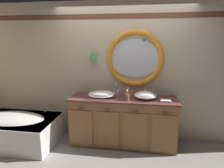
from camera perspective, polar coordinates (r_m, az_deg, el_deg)
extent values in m
plane|color=gray|center=(3.69, 1.82, -18.62)|extent=(14.00, 14.00, 0.00)
cube|color=beige|center=(3.78, 3.07, 3.33)|extent=(6.40, 0.08, 2.60)
cube|color=brown|center=(3.71, 3.20, 18.96)|extent=(6.27, 0.01, 0.09)
ellipsoid|color=silver|center=(3.68, 6.57, 7.33)|extent=(0.95, 0.02, 0.70)
torus|color=orange|center=(3.67, 6.56, 7.32)|extent=(1.05, 0.10, 1.05)
cube|color=green|center=(3.67, 14.02, 7.24)|extent=(0.05, 0.01, 0.05)
cube|color=#2866B7|center=(3.64, 9.27, 12.36)|extent=(0.05, 0.01, 0.05)
cube|color=red|center=(3.69, 0.46, 10.50)|extent=(0.05, 0.01, 0.05)
cube|color=orange|center=(3.72, 1.02, 3.87)|extent=(0.05, 0.01, 0.05)
cube|color=yellow|center=(3.71, 9.27, 2.27)|extent=(0.05, 0.01, 0.05)
cylinder|color=#4C3823|center=(3.75, -5.35, 8.69)|extent=(0.02, 0.09, 0.02)
cone|color=green|center=(3.70, -5.53, 8.32)|extent=(0.17, 0.17, 0.14)
cube|color=olive|center=(3.72, 3.15, -10.80)|extent=(1.89, 0.56, 0.87)
cube|color=brown|center=(3.56, 3.24, -4.20)|extent=(1.92, 0.60, 0.03)
cube|color=brown|center=(3.84, 3.63, -4.10)|extent=(1.89, 0.02, 0.11)
cube|color=olive|center=(3.61, -8.86, -12.45)|extent=(0.40, 0.02, 0.66)
cylinder|color=#422D1E|center=(3.46, -9.13, -6.95)|extent=(0.10, 0.01, 0.01)
cube|color=olive|center=(3.51, -1.29, -13.10)|extent=(0.40, 0.02, 0.66)
cylinder|color=#422D1E|center=(3.35, -1.36, -7.46)|extent=(0.10, 0.01, 0.01)
cube|color=olive|center=(3.46, 6.64, -13.55)|extent=(0.40, 0.02, 0.66)
cylinder|color=#422D1E|center=(3.30, 6.80, -7.84)|extent=(0.10, 0.01, 0.01)
cube|color=olive|center=(3.48, 14.65, -13.74)|extent=(0.40, 0.02, 0.66)
cylinder|color=#422D1E|center=(3.32, 15.03, -8.08)|extent=(0.10, 0.01, 0.01)
cube|color=white|center=(4.25, -26.63, -11.87)|extent=(1.64, 0.94, 0.49)
ellipsoid|color=white|center=(4.18, -26.89, -9.43)|extent=(1.34, 0.74, 0.28)
cube|color=white|center=(4.16, -26.95, -8.92)|extent=(1.67, 0.97, 0.02)
cylinder|color=silver|center=(4.23, -18.81, -6.87)|extent=(0.04, 0.04, 0.11)
cylinder|color=silver|center=(4.18, -26.89, -9.43)|extent=(0.04, 0.04, 0.01)
ellipsoid|color=white|center=(3.57, -3.03, -2.92)|extent=(0.46, 0.26, 0.12)
torus|color=white|center=(3.57, -3.03, -2.87)|extent=(0.48, 0.48, 0.02)
cylinder|color=silver|center=(3.57, -3.03, -2.87)|extent=(0.03, 0.03, 0.01)
ellipsoid|color=white|center=(3.50, 9.57, -3.26)|extent=(0.37, 0.28, 0.14)
torus|color=white|center=(3.50, 9.57, -3.20)|extent=(0.39, 0.39, 0.02)
cylinder|color=silver|center=(3.50, 9.57, -3.20)|extent=(0.03, 0.03, 0.01)
cylinder|color=silver|center=(3.81, -2.29, -2.68)|extent=(0.05, 0.05, 0.02)
cylinder|color=silver|center=(3.79, -2.30, -1.67)|extent=(0.02, 0.02, 0.12)
sphere|color=silver|center=(3.77, -2.31, -0.79)|extent=(0.03, 0.03, 0.03)
cylinder|color=silver|center=(3.72, -2.48, -0.99)|extent=(0.02, 0.12, 0.02)
cylinder|color=silver|center=(3.82, -3.64, -2.33)|extent=(0.04, 0.04, 0.06)
cylinder|color=silver|center=(3.79, -0.94, -2.45)|extent=(0.04, 0.04, 0.06)
cube|color=silver|center=(3.81, -3.64, -1.84)|extent=(0.05, 0.01, 0.01)
cube|color=silver|center=(3.78, -0.94, -1.95)|extent=(0.05, 0.01, 0.01)
cylinder|color=silver|center=(3.74, 9.51, -3.14)|extent=(0.05, 0.05, 0.02)
cylinder|color=silver|center=(3.72, 9.55, -2.22)|extent=(0.02, 0.02, 0.10)
sphere|color=silver|center=(3.71, 9.58, -1.45)|extent=(0.03, 0.03, 0.03)
cylinder|color=silver|center=(3.65, 9.58, -1.69)|extent=(0.02, 0.13, 0.02)
cylinder|color=silver|center=(3.73, 8.25, -2.80)|extent=(0.04, 0.04, 0.06)
cylinder|color=silver|center=(3.74, 10.80, -2.89)|extent=(0.04, 0.04, 0.06)
cube|color=silver|center=(3.72, 8.26, -2.30)|extent=(0.05, 0.01, 0.01)
cube|color=silver|center=(3.73, 10.82, -2.39)|extent=(0.05, 0.01, 0.01)
cylinder|color=silver|center=(3.72, 1.21, -2.45)|extent=(0.07, 0.07, 0.09)
torus|color=silver|center=(3.71, 1.21, -1.76)|extent=(0.08, 0.08, 0.01)
cylinder|color=#19ADB2|center=(3.71, 1.40, -1.82)|extent=(0.02, 0.03, 0.15)
cube|color=white|center=(3.69, 1.41, -0.50)|extent=(0.02, 0.02, 0.02)
cylinder|color=green|center=(3.72, 1.16, -1.55)|extent=(0.03, 0.02, 0.18)
cube|color=white|center=(3.70, 1.17, -0.01)|extent=(0.02, 0.02, 0.02)
cylinder|color=yellow|center=(3.69, 1.05, -1.69)|extent=(0.02, 0.02, 0.18)
cube|color=white|center=(3.67, 1.05, -0.16)|extent=(0.02, 0.02, 0.02)
cylinder|color=#996647|center=(3.40, 4.40, -3.91)|extent=(0.07, 0.07, 0.10)
torus|color=#996647|center=(3.39, 4.41, -3.11)|extent=(0.08, 0.08, 0.01)
cylinder|color=orange|center=(3.39, 4.64, -2.98)|extent=(0.03, 0.02, 0.19)
cube|color=white|center=(3.36, 4.68, -1.24)|extent=(0.02, 0.01, 0.02)
cylinder|color=pink|center=(3.41, 4.39, -3.20)|extent=(0.04, 0.04, 0.15)
cube|color=white|center=(3.38, 4.42, -1.77)|extent=(0.02, 0.03, 0.03)
cylinder|color=orange|center=(3.39, 4.16, -3.27)|extent=(0.04, 0.03, 0.15)
cube|color=white|center=(3.37, 4.18, -1.83)|extent=(0.02, 0.02, 0.03)
cylinder|color=#E0383D|center=(3.38, 4.40, -3.35)|extent=(0.01, 0.03, 0.15)
cube|color=white|center=(3.35, 4.43, -1.91)|extent=(0.02, 0.02, 0.02)
cylinder|color=pink|center=(3.56, 1.91, -2.86)|extent=(0.05, 0.05, 0.13)
cylinder|color=silver|center=(3.54, 1.92, -1.68)|extent=(0.03, 0.03, 0.02)
cylinder|color=silver|center=(3.52, 1.89, -1.53)|extent=(0.01, 0.04, 0.01)
cube|color=white|center=(3.44, 15.20, -4.87)|extent=(0.18, 0.12, 0.02)
cube|color=white|center=(3.43, 15.21, -4.59)|extent=(0.17, 0.12, 0.02)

